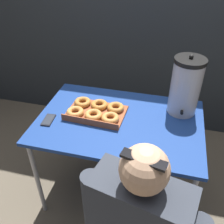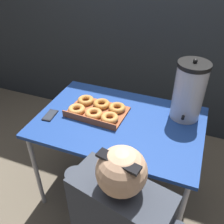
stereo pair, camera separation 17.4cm
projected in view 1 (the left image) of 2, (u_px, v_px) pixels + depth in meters
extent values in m
plane|color=brown|center=(118.00, 188.00, 2.22)|extent=(12.00, 12.00, 0.00)
cube|color=#23282D|center=(145.00, 14.00, 2.35)|extent=(6.00, 0.10, 2.44)
cube|color=navy|center=(119.00, 121.00, 1.77)|extent=(1.16, 0.78, 0.03)
cylinder|color=#ADADB2|center=(37.00, 180.00, 1.83)|extent=(0.03, 0.03, 0.74)
cylinder|color=#ADADB2|center=(187.00, 212.00, 1.62)|extent=(0.03, 0.03, 0.74)
cylinder|color=#ADADB2|center=(72.00, 123.00, 2.37)|extent=(0.03, 0.03, 0.74)
cylinder|color=#ADADB2|center=(187.00, 142.00, 2.16)|extent=(0.03, 0.03, 0.74)
cube|color=brown|center=(96.00, 113.00, 1.82)|extent=(0.43, 0.30, 0.02)
cube|color=brown|center=(89.00, 121.00, 1.70)|extent=(0.42, 0.03, 0.04)
torus|color=#C3813F|center=(75.00, 112.00, 1.78)|extent=(0.15, 0.15, 0.04)
torus|color=#C3813F|center=(93.00, 115.00, 1.75)|extent=(0.15, 0.15, 0.04)
torus|color=#C17F3D|center=(110.00, 118.00, 1.72)|extent=(0.17, 0.17, 0.04)
torus|color=#B87633|center=(83.00, 102.00, 1.88)|extent=(0.17, 0.17, 0.04)
torus|color=#B3702E|center=(99.00, 105.00, 1.86)|extent=(0.17, 0.17, 0.04)
torus|color=#B77533|center=(116.00, 108.00, 1.83)|extent=(0.14, 0.14, 0.04)
cylinder|color=#B7B7BC|center=(185.00, 88.00, 1.74)|extent=(0.21, 0.21, 0.39)
cylinder|color=black|center=(191.00, 61.00, 1.62)|extent=(0.21, 0.21, 0.03)
sphere|color=black|center=(191.00, 57.00, 1.60)|extent=(0.03, 0.03, 0.03)
cylinder|color=black|center=(182.00, 111.00, 1.73)|extent=(0.02, 0.05, 0.02)
cube|color=black|center=(48.00, 120.00, 1.75)|extent=(0.08, 0.14, 0.01)
cube|color=#2D333D|center=(48.00, 119.00, 1.75)|extent=(0.07, 0.12, 0.00)
cube|color=#333842|center=(139.00, 220.00, 1.21)|extent=(0.50, 0.30, 0.53)
sphere|color=tan|center=(144.00, 169.00, 0.99)|extent=(0.21, 0.21, 0.21)
cube|color=black|center=(144.00, 159.00, 0.93)|extent=(0.18, 0.08, 0.01)
cylinder|color=#333842|center=(92.00, 202.00, 1.32)|extent=(0.10, 0.10, 0.42)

